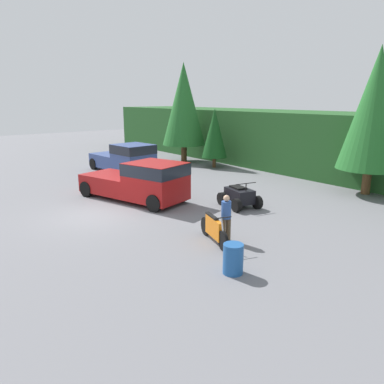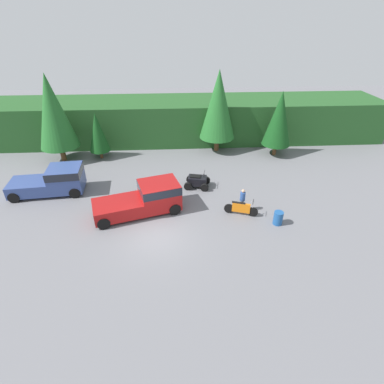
% 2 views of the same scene
% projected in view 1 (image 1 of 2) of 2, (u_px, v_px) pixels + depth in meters
% --- Properties ---
extents(ground_plane, '(80.00, 80.00, 0.00)m').
position_uv_depth(ground_plane, '(98.00, 215.00, 15.95)').
color(ground_plane, slate).
extents(hillside_backdrop, '(44.00, 6.00, 3.94)m').
position_uv_depth(hillside_backdrop, '(320.00, 142.00, 25.02)').
color(hillside_backdrop, '#235123').
rests_on(hillside_backdrop, ground_plane).
extents(tree_left, '(3.27, 3.27, 7.44)m').
position_uv_depth(tree_left, '(184.00, 105.00, 28.24)').
color(tree_left, brown).
rests_on(tree_left, ground_plane).
extents(tree_mid_left, '(1.83, 1.83, 4.15)m').
position_uv_depth(tree_mid_left, '(215.00, 133.00, 26.36)').
color(tree_mid_left, brown).
rests_on(tree_mid_left, ground_plane).
extents(tree_mid_right, '(3.23, 3.23, 7.35)m').
position_uv_depth(tree_mid_right, '(375.00, 109.00, 18.45)').
color(tree_mid_right, brown).
rests_on(tree_mid_right, ground_plane).
extents(pickup_truck_red, '(5.93, 3.64, 1.96)m').
position_uv_depth(pickup_truck_red, '(142.00, 180.00, 17.88)').
color(pickup_truck_red, maroon).
rests_on(pickup_truck_red, ground_plane).
extents(pickup_truck_second, '(5.28, 2.67, 1.96)m').
position_uv_depth(pickup_truck_second, '(126.00, 158.00, 24.75)').
color(pickup_truck_second, '#334784').
rests_on(pickup_truck_second, ground_plane).
extents(dirt_bike, '(2.13, 0.90, 1.13)m').
position_uv_depth(dirt_bike, '(214.00, 229.00, 12.84)').
color(dirt_bike, black).
rests_on(dirt_bike, ground_plane).
extents(quad_atv, '(2.08, 1.68, 1.21)m').
position_uv_depth(quad_atv, '(239.00, 197.00, 17.08)').
color(quad_atv, black).
rests_on(quad_atv, ground_plane).
extents(rider_person, '(0.44, 0.44, 1.65)m').
position_uv_depth(rider_person, '(226.00, 216.00, 12.89)').
color(rider_person, brown).
rests_on(rider_person, ground_plane).
extents(steel_barrel, '(0.58, 0.58, 0.88)m').
position_uv_depth(steel_barrel, '(233.00, 259.00, 10.56)').
color(steel_barrel, '#1E5193').
rests_on(steel_barrel, ground_plane).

